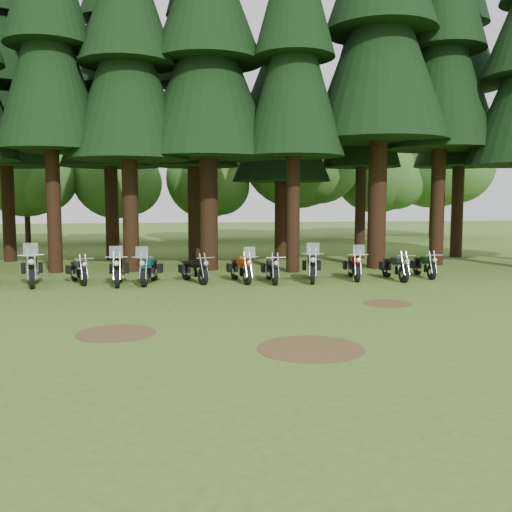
# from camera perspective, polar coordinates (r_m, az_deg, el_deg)

# --- Properties ---
(ground) EXTENTS (120.00, 120.00, 0.00)m
(ground) POSITION_cam_1_polar(r_m,az_deg,el_deg) (15.40, -2.00, -5.61)
(ground) COLOR #3E611C
(ground) RESTS_ON ground
(pine_front_3) EXTENTS (4.32, 4.32, 17.57)m
(pine_front_3) POSITION_cam_1_polar(r_m,az_deg,el_deg) (25.97, -20.18, 22.15)
(pine_front_3) COLOR #301C10
(pine_front_3) RESTS_ON ground
(pine_front_4) EXTENTS (4.95, 4.95, 16.33)m
(pine_front_4) POSITION_cam_1_polar(r_m,az_deg,el_deg) (25.33, -12.82, 21.03)
(pine_front_4) COLOR #301C10
(pine_front_4) RESTS_ON ground
(pine_front_5) EXTENTS (5.81, 5.81, 16.72)m
(pine_front_5) POSITION_cam_1_polar(r_m,az_deg,el_deg) (25.48, -4.89, 21.59)
(pine_front_5) COLOR #301C10
(pine_front_5) RESTS_ON ground
(pine_front_6) EXTENTS (4.15, 4.15, 16.75)m
(pine_front_6) POSITION_cam_1_polar(r_m,az_deg,el_deg) (24.64, 3.85, 22.21)
(pine_front_6) COLOR #301C10
(pine_front_6) RESTS_ON ground
(pine_front_8) EXTENTS (4.79, 4.79, 18.63)m
(pine_front_8) POSITION_cam_1_polar(r_m,az_deg,el_deg) (28.79, 18.23, 21.83)
(pine_front_8) COLOR #301C10
(pine_front_8) RESTS_ON ground
(pine_back_1) EXTENTS (4.52, 4.52, 16.22)m
(pine_back_1) POSITION_cam_1_polar(r_m,az_deg,el_deg) (30.95, -24.07, 17.69)
(pine_back_1) COLOR #301C10
(pine_back_1) RESTS_ON ground
(pine_back_2) EXTENTS (4.85, 4.85, 16.30)m
(pine_back_2) POSITION_cam_1_polar(r_m,az_deg,el_deg) (30.24, -14.58, 18.39)
(pine_back_2) COLOR #301C10
(pine_back_2) RESTS_ON ground
(pine_back_3) EXTENTS (4.35, 4.35, 16.20)m
(pine_back_3) POSITION_cam_1_polar(r_m,az_deg,el_deg) (28.75, -6.40, 19.09)
(pine_back_3) COLOR #301C10
(pine_back_3) RESTS_ON ground
(pine_back_4) EXTENTS (4.94, 4.94, 13.78)m
(pine_back_4) POSITION_cam_1_polar(r_m,az_deg,el_deg) (29.32, 2.58, 15.96)
(pine_back_4) COLOR #301C10
(pine_back_4) RESTS_ON ground
(pine_back_5) EXTENTS (3.94, 3.94, 16.33)m
(pine_back_5) POSITION_cam_1_polar(r_m,az_deg,el_deg) (30.35, 10.64, 18.46)
(pine_back_5) COLOR #301C10
(pine_back_5) RESTS_ON ground
(pine_back_6) EXTENTS (4.59, 4.59, 16.58)m
(pine_back_6) POSITION_cam_1_polar(r_m,az_deg,el_deg) (32.45, 19.93, 17.65)
(pine_back_6) COLOR #301C10
(pine_back_6) RESTS_ON ground
(decid_2) EXTENTS (6.72, 6.53, 8.40)m
(decid_2) POSITION_cam_1_polar(r_m,az_deg,el_deg) (40.69, -21.70, 8.01)
(decid_2) COLOR #301C10
(decid_2) RESTS_ON ground
(decid_3) EXTENTS (6.12, 5.95, 7.65)m
(decid_3) POSITION_cam_1_polar(r_m,az_deg,el_deg) (40.23, -13.51, 7.66)
(decid_3) COLOR #301C10
(decid_3) RESTS_ON ground
(decid_4) EXTENTS (5.93, 5.76, 7.41)m
(decid_4) POSITION_cam_1_polar(r_m,az_deg,el_deg) (41.47, -4.61, 7.54)
(decid_4) COLOR #301C10
(decid_4) RESTS_ON ground
(decid_5) EXTENTS (8.45, 8.21, 10.56)m
(decid_5) POSITION_cam_1_polar(r_m,az_deg,el_deg) (42.08, 4.73, 10.05)
(decid_5) COLOR #301C10
(decid_5) RESTS_ON ground
(decid_6) EXTENTS (7.06, 6.86, 8.82)m
(decid_6) POSITION_cam_1_polar(r_m,az_deg,el_deg) (45.28, 12.48, 8.32)
(decid_6) COLOR #301C10
(decid_6) RESTS_ON ground
(decid_7) EXTENTS (8.44, 8.20, 10.55)m
(decid_7) POSITION_cam_1_polar(r_m,az_deg,el_deg) (47.08, 17.86, 9.32)
(decid_7) COLOR #301C10
(decid_7) RESTS_ON ground
(dirt_patch_0) EXTENTS (1.80, 1.80, 0.01)m
(dirt_patch_0) POSITION_cam_1_polar(r_m,az_deg,el_deg) (13.36, -13.83, -7.50)
(dirt_patch_0) COLOR #4C3D1E
(dirt_patch_0) RESTS_ON ground
(dirt_patch_1) EXTENTS (1.40, 1.40, 0.01)m
(dirt_patch_1) POSITION_cam_1_polar(r_m,az_deg,el_deg) (17.04, 13.01, -4.64)
(dirt_patch_1) COLOR #4C3D1E
(dirt_patch_1) RESTS_ON ground
(dirt_patch_2) EXTENTS (2.20, 2.20, 0.01)m
(dirt_patch_2) POSITION_cam_1_polar(r_m,az_deg,el_deg) (11.76, 5.48, -9.18)
(dirt_patch_2) COLOR #4C3D1E
(dirt_patch_2) RESTS_ON ground
(motorcycle_1) EXTENTS (0.81, 2.52, 1.58)m
(motorcycle_1) POSITION_cam_1_polar(r_m,az_deg,el_deg) (21.51, -21.50, -1.35)
(motorcycle_1) COLOR black
(motorcycle_1) RESTS_ON ground
(motorcycle_2) EXTENTS (0.84, 1.98, 0.84)m
(motorcycle_2) POSITION_cam_1_polar(r_m,az_deg,el_deg) (21.48, -17.32, -1.49)
(motorcycle_2) COLOR black
(motorcycle_2) RESTS_ON ground
(motorcycle_3) EXTENTS (0.44, 2.33, 1.47)m
(motorcycle_3) POSITION_cam_1_polar(r_m,az_deg,el_deg) (20.74, -13.61, -1.47)
(motorcycle_3) COLOR black
(motorcycle_3) RESTS_ON ground
(motorcycle_4) EXTENTS (0.74, 2.27, 1.43)m
(motorcycle_4) POSITION_cam_1_polar(r_m,az_deg,el_deg) (20.75, -10.62, -1.44)
(motorcycle_4) COLOR black
(motorcycle_4) RESTS_ON ground
(motorcycle_5) EXTENTS (0.88, 1.98, 0.85)m
(motorcycle_5) POSITION_cam_1_polar(r_m,az_deg,el_deg) (20.87, -6.19, -1.46)
(motorcycle_5) COLOR black
(motorcycle_5) RESTS_ON ground
(motorcycle_6) EXTENTS (0.64, 2.19, 1.38)m
(motorcycle_6) POSITION_cam_1_polar(r_m,az_deg,el_deg) (20.83, -1.53, -1.37)
(motorcycle_6) COLOR black
(motorcycle_6) RESTS_ON ground
(motorcycle_7) EXTENTS (0.33, 2.12, 0.86)m
(motorcycle_7) POSITION_cam_1_polar(r_m,az_deg,el_deg) (20.79, 1.61, -1.44)
(motorcycle_7) COLOR black
(motorcycle_7) RESTS_ON ground
(motorcycle_8) EXTENTS (0.85, 2.40, 1.51)m
(motorcycle_8) POSITION_cam_1_polar(r_m,az_deg,el_deg) (21.15, 5.62, -1.16)
(motorcycle_8) COLOR black
(motorcycle_8) RESTS_ON ground
(motorcycle_9) EXTENTS (0.67, 2.23, 1.40)m
(motorcycle_9) POSITION_cam_1_polar(r_m,az_deg,el_deg) (21.87, 9.77, -1.09)
(motorcycle_9) COLOR black
(motorcycle_9) RESTS_ON ground
(motorcycle_10) EXTENTS (0.32, 2.12, 0.86)m
(motorcycle_10) POSITION_cam_1_polar(r_m,az_deg,el_deg) (22.03, 13.72, -1.19)
(motorcycle_10) COLOR black
(motorcycle_10) RESTS_ON ground
(motorcycle_11) EXTENTS (0.33, 2.00, 0.81)m
(motorcycle_11) POSITION_cam_1_polar(r_m,az_deg,el_deg) (23.09, 16.48, -1.02)
(motorcycle_11) COLOR black
(motorcycle_11) RESTS_ON ground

